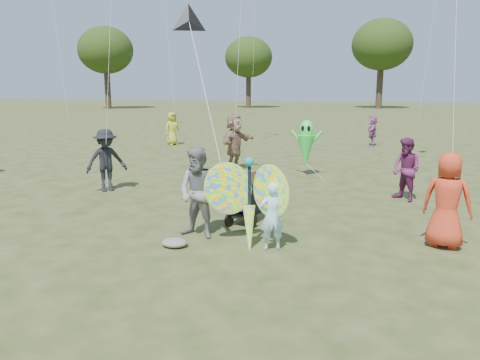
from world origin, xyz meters
name	(u,v)px	position (x,y,z in m)	size (l,w,h in m)	color
ground	(225,270)	(0.00, 0.00, 0.00)	(160.00, 160.00, 0.00)	#51592B
child_girl	(272,216)	(0.48, 1.10, 0.58)	(0.43, 0.28, 1.17)	#AEE9F7
adult_man	(199,193)	(-0.95, 1.39, 0.84)	(0.82, 0.64, 1.68)	gray
grey_bag	(174,243)	(-1.17, 0.75, 0.07)	(0.46, 0.37, 0.15)	gray
crowd_a	(447,200)	(3.34, 2.08, 0.84)	(0.82, 0.53, 1.67)	red
crowd_b	(106,160)	(-4.73, 4.32, 0.83)	(1.07, 0.61, 1.65)	black
crowd_d	(235,142)	(-2.40, 8.33, 0.94)	(1.74, 0.55, 1.87)	#99755E
crowd_e	(406,170)	(2.84, 5.43, 0.77)	(0.75, 0.58, 1.54)	#6B2352
crowd_g	(172,129)	(-7.23, 13.97, 0.77)	(0.75, 0.49, 1.54)	gold
crowd_j	(372,131)	(1.87, 16.31, 0.71)	(1.32, 0.42, 1.42)	#A65F96
jogging_stroller	(246,193)	(-0.37, 2.54, 0.61)	(0.62, 1.10, 1.09)	black
butterfly_kite	(249,202)	(0.06, 1.17, 0.80)	(1.74, 0.75, 1.77)	orange
delta_kite_rig	(189,23)	(-1.92, 3.43, 4.10)	(1.84, 2.29, 3.19)	black
alien_kite	(306,145)	(0.03, 7.92, 0.97)	(1.12, 0.69, 1.74)	#38EE4D
tree_line	(399,44)	(3.67, 44.99, 6.86)	(91.78, 33.60, 10.79)	#3A2D21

